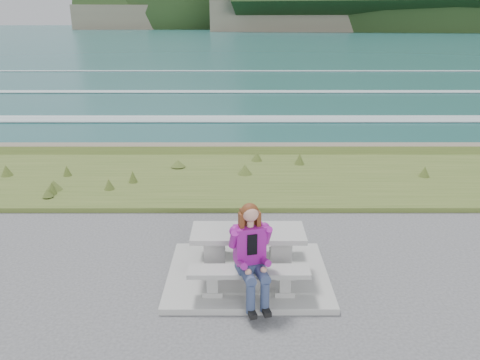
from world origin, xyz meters
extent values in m
cube|color=#A4A49F|center=(0.00, 0.00, 0.05)|extent=(2.60, 2.10, 0.10)
cube|color=#A4A49F|center=(-0.54, 0.00, 0.14)|extent=(0.62, 0.12, 0.08)
cube|color=#A4A49F|center=(-0.54, 0.00, 0.44)|extent=(0.34, 0.09, 0.51)
cube|color=#A4A49F|center=(-0.54, 0.00, 0.73)|extent=(0.62, 0.12, 0.08)
cube|color=#A4A49F|center=(0.54, 0.00, 0.14)|extent=(0.62, 0.12, 0.08)
cube|color=#A4A49F|center=(0.54, 0.00, 0.44)|extent=(0.34, 0.09, 0.51)
cube|color=#A4A49F|center=(0.54, 0.00, 0.73)|extent=(0.62, 0.12, 0.08)
cube|color=#A4A49F|center=(0.00, 0.00, 0.81)|extent=(1.80, 0.75, 0.08)
cube|color=#A4A49F|center=(-0.54, -0.70, 0.14)|extent=(0.30, 0.12, 0.08)
cube|color=#A4A49F|center=(-0.54, -0.70, 0.29)|extent=(0.17, 0.09, 0.22)
cube|color=#A4A49F|center=(-0.54, -0.70, 0.44)|extent=(0.30, 0.12, 0.08)
cube|color=#A4A49F|center=(0.54, -0.70, 0.14)|extent=(0.30, 0.12, 0.08)
cube|color=#A4A49F|center=(0.54, -0.70, 0.29)|extent=(0.17, 0.09, 0.22)
cube|color=#A4A49F|center=(0.54, -0.70, 0.44)|extent=(0.30, 0.12, 0.08)
cube|color=#A4A49F|center=(0.00, -0.70, 0.52)|extent=(1.80, 0.35, 0.07)
cube|color=#A4A49F|center=(-0.54, 0.70, 0.14)|extent=(0.30, 0.12, 0.08)
cube|color=#A4A49F|center=(-0.54, 0.70, 0.29)|extent=(0.17, 0.09, 0.22)
cube|color=#A4A49F|center=(-0.54, 0.70, 0.44)|extent=(0.30, 0.12, 0.08)
cube|color=#A4A49F|center=(0.54, 0.70, 0.14)|extent=(0.30, 0.12, 0.08)
cube|color=#A4A49F|center=(0.54, 0.70, 0.29)|extent=(0.17, 0.09, 0.22)
cube|color=#A4A49F|center=(0.54, 0.70, 0.44)|extent=(0.30, 0.12, 0.08)
cube|color=#A4A49F|center=(0.00, 0.70, 0.52)|extent=(1.80, 0.35, 0.07)
cube|color=#3D5620|center=(0.00, 5.00, 0.00)|extent=(160.00, 4.50, 0.22)
cube|color=#6B6050|center=(0.00, 7.90, 0.00)|extent=(160.00, 0.80, 2.20)
plane|color=#1D5354|center=(0.00, 430.00, -1.80)|extent=(1600.00, 1600.00, 0.00)
cube|color=silver|center=(0.00, 14.00, -1.74)|extent=(220.00, 3.00, 0.06)
cube|color=silver|center=(0.00, 22.00, -1.74)|extent=(220.00, 2.00, 0.06)
cube|color=silver|center=(0.00, 34.00, -1.74)|extent=(220.00, 1.40, 0.06)
cube|color=silver|center=(0.00, 52.00, -1.74)|extent=(220.00, 1.00, 0.06)
cube|color=#6B6050|center=(130.00, 330.00, 7.20)|extent=(296.14, 193.70, 18.00)
ellipsoid|color=black|center=(130.00, 330.00, 10.20)|extent=(311.77, 210.10, 175.62)
cube|color=#6B6050|center=(-40.00, 440.00, 7.20)|extent=(201.55, 149.04, 18.00)
ellipsoid|color=black|center=(-40.00, 440.00, 10.20)|extent=(211.86, 162.91, 113.63)
cube|color=navy|center=(0.07, -0.92, 0.39)|extent=(0.57, 0.82, 0.57)
cube|color=#981490|center=(0.01, -0.68, 0.95)|extent=(0.48, 0.35, 0.56)
sphere|color=#DB9F89|center=(0.02, -0.70, 1.44)|extent=(0.24, 0.24, 0.24)
sphere|color=#571D13|center=(0.01, -0.67, 1.45)|extent=(0.26, 0.26, 0.26)
camera|label=1|loc=(-0.13, -6.77, 3.99)|focal=35.00mm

